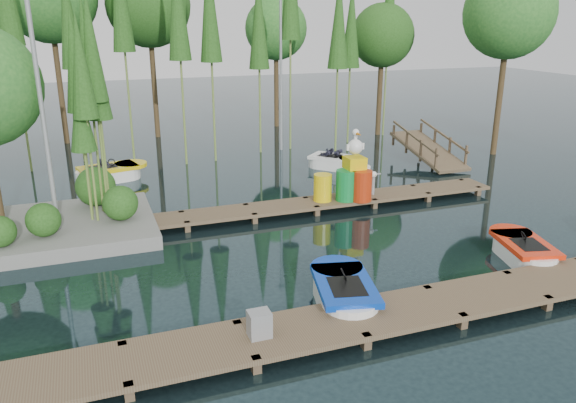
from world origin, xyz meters
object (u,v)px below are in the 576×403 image
object	(u,v)px
island	(13,124)
boat_red	(523,251)
boat_yellow_far	(110,173)
utility_cabinet	(259,324)
boat_blue	(344,293)
drum_cluster	(356,179)
yellow_barrel	(323,188)

from	to	relation	value
island	boat_red	world-z (taller)	island
boat_yellow_far	utility_cabinet	distance (m)	13.00
boat_blue	boat_red	world-z (taller)	boat_blue
island	boat_red	size ratio (longest dim) A/B	2.62
boat_blue	boat_yellow_far	size ratio (longest dim) A/B	0.97
boat_blue	drum_cluster	distance (m)	6.62
island	utility_cabinet	world-z (taller)	island
island	yellow_barrel	distance (m)	9.08
island	boat_blue	world-z (taller)	island
utility_cabinet	yellow_barrel	size ratio (longest dim) A/B	0.58
boat_red	yellow_barrel	size ratio (longest dim) A/B	2.98
boat_red	yellow_barrel	xyz separation A→B (m)	(-3.26, 5.37, 0.50)
island	boat_red	xyz separation A→B (m)	(11.96, -6.16, -2.95)
island	boat_red	bearing A→B (deg)	-27.23
island	boat_blue	bearing A→B (deg)	-45.38
utility_cabinet	yellow_barrel	xyz separation A→B (m)	(4.30, 7.00, 0.18)
boat_red	utility_cabinet	xyz separation A→B (m)	(-7.56, -1.63, 0.32)
island	drum_cluster	distance (m)	10.08
boat_red	boat_yellow_far	world-z (taller)	boat_yellow_far
yellow_barrel	drum_cluster	xyz separation A→B (m)	(1.08, -0.16, 0.23)
boat_blue	utility_cabinet	size ratio (longest dim) A/B	5.61
boat_yellow_far	utility_cabinet	world-z (taller)	boat_yellow_far
boat_blue	yellow_barrel	size ratio (longest dim) A/B	3.24
utility_cabinet	island	bearing A→B (deg)	119.51
island	boat_blue	distance (m)	9.90
boat_blue	boat_yellow_far	distance (m)	12.50
utility_cabinet	boat_red	bearing A→B (deg)	12.21
island	drum_cluster	size ratio (longest dim) A/B	2.97
boat_yellow_far	utility_cabinet	size ratio (longest dim) A/B	5.79
boat_yellow_far	yellow_barrel	distance (m)	8.55
boat_yellow_far	boat_red	bearing A→B (deg)	-44.25
yellow_barrel	island	bearing A→B (deg)	174.81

